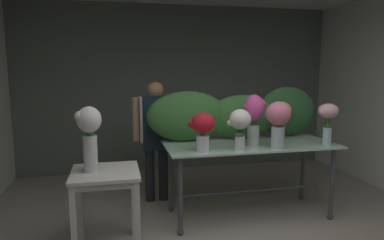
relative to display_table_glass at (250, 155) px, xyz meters
name	(u,v)px	position (x,y,z in m)	size (l,w,h in m)	color
ground_plane	(206,208)	(-0.43, 0.29, -0.71)	(8.16, 8.16, 0.00)	#9E9384
wall_back	(178,89)	(-0.43, 2.15, 0.64)	(5.30, 0.12, 2.71)	slate
display_table_glass	(250,155)	(0.00, 0.00, 0.00)	(1.93, 0.82, 0.86)	#B2D7BC
side_table_white	(106,183)	(-1.58, -0.46, -0.06)	(0.61, 0.60, 0.77)	silver
florist	(156,128)	(-0.98, 0.70, 0.23)	(0.58, 0.24, 1.55)	#232328
foliage_backdrop	(231,115)	(-0.13, 0.29, 0.43)	(2.10, 0.31, 0.62)	#387033
vase_ivory_lilies	(240,124)	(-0.23, -0.29, 0.42)	(0.25, 0.23, 0.43)	silver
vase_rosy_hydrangea	(278,120)	(0.19, -0.29, 0.45)	(0.26, 0.26, 0.50)	silver
vase_fuchsia_freesia	(254,115)	(-0.01, -0.11, 0.47)	(0.24, 0.22, 0.56)	silver
vase_blush_snapdragons	(328,118)	(0.79, -0.26, 0.45)	(0.23, 0.22, 0.46)	silver
vase_crimson_dahlias	(203,128)	(-0.61, -0.24, 0.38)	(0.27, 0.24, 0.40)	silver
vase_sunset_peonies	(280,115)	(0.41, 0.11, 0.44)	(0.27, 0.25, 0.46)	silver
vase_white_roses_tall	(89,134)	(-1.71, -0.47, 0.41)	(0.23, 0.21, 0.59)	silver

